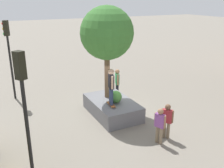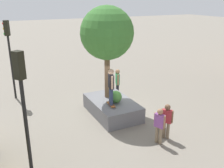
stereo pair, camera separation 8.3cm
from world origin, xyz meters
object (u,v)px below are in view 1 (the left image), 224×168
Objects in this scene: traffic_light_corner at (8,47)px; passerby_with_bag at (117,81)px; planter_ledge at (112,107)px; skateboard at (111,105)px; skateboarder at (111,84)px; plaza_tree at (107,33)px; pedestrian_crossing at (167,119)px; bystander_watching at (160,123)px; traffic_light_median at (24,96)px.

passerby_with_bag is (-2.55, -5.64, -2.12)m from traffic_light_corner.
skateboard is (-0.55, 0.32, 0.44)m from planter_ledge.
skateboard is at bearing -142.64° from traffic_light_corner.
traffic_light_corner is (5.16, 3.94, 2.30)m from skateboard.
traffic_light_corner is at bearing 37.36° from skateboarder.
planter_ledge is 2.55m from passerby_with_bag.
plaza_tree is 2.97× the size of pedestrian_crossing.
pedestrian_crossing is at bearing 176.42° from passerby_with_bag.
passerby_with_bag reaches higher than pedestrian_crossing.
pedestrian_crossing is at bearing -151.93° from skateboarder.
bystander_watching is (-3.91, -0.52, -3.22)m from plaza_tree.
passerby_with_bag is (2.05, -1.38, 0.63)m from planter_ledge.
traffic_light_median reaches higher than pedestrian_crossing.
skateboarder is 1.13× the size of pedestrian_crossing.
skateboarder reaches higher than bystander_watching.
skateboarder is 6.61m from traffic_light_corner.
bystander_watching is 0.99× the size of pedestrian_crossing.
skateboard is 0.52× the size of bystander_watching.
plaza_tree is at bearing 15.64° from pedestrian_crossing.
skateboard is 2.93m from pedestrian_crossing.
skateboarder is 1.14× the size of bystander_watching.
traffic_light_median reaches higher than skateboarder.
plaza_tree reaches higher than traffic_light_median.
plaza_tree reaches higher than skateboarder.
passerby_with_bag is (5.23, -5.96, -1.97)m from traffic_light_median.
traffic_light_corner is 9.65m from pedestrian_crossing.
traffic_light_corner reaches higher than traffic_light_median.
plaza_tree is 3.70m from passerby_with_bag.
plaza_tree reaches higher than bystander_watching.
pedestrian_crossing is at bearing -151.93° from skateboard.
planter_ledge is 6.15m from traffic_light_median.
traffic_light_corner reaches higher than passerby_with_bag.
bystander_watching is at bearing -162.90° from skateboard.
traffic_light_median is at bearing 121.65° from skateboard.
skateboard is at bearing -58.35° from traffic_light_median.
plaza_tree is at bearing -133.27° from traffic_light_corner.
traffic_light_corner is (4.61, 4.26, 2.75)m from planter_ledge.
traffic_light_median is at bearing 131.27° from passerby_with_bag.
bystander_watching is (-2.78, -0.85, -0.98)m from skateboarder.
plaza_tree reaches higher than traffic_light_corner.
skateboarder is 5.12m from traffic_light_median.
pedestrian_crossing reaches higher than planter_ledge.
skateboard is 0.45× the size of skateboarder.
planter_ledge is at bearing 146.15° from passerby_with_bag.
traffic_light_corner is at bearing 42.77° from planter_ledge.
passerby_with_bag is at bearing -33.15° from skateboarder.
skateboarder reaches higher than pedestrian_crossing.
skateboarder is at bearing 163.52° from plaza_tree.
plaza_tree is 3.50m from skateboard.
plaza_tree reaches higher than passerby_with_bag.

